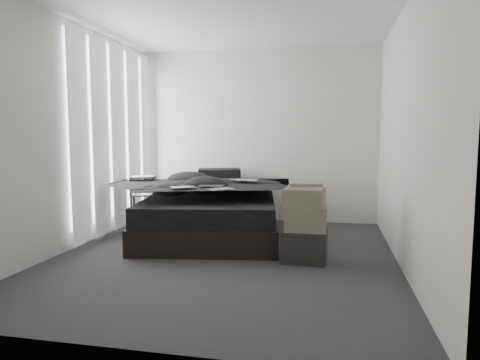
% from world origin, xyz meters
% --- Properties ---
extents(floor, '(3.60, 4.20, 0.01)m').
position_xyz_m(floor, '(0.00, 0.00, 0.00)').
color(floor, '#2F2F32').
rests_on(floor, ground).
extents(ceiling, '(3.60, 4.20, 0.01)m').
position_xyz_m(ceiling, '(0.00, 0.00, 2.60)').
color(ceiling, white).
rests_on(ceiling, ground).
extents(wall_back, '(3.60, 0.01, 2.60)m').
position_xyz_m(wall_back, '(0.00, 2.10, 1.30)').
color(wall_back, silver).
rests_on(wall_back, ground).
extents(wall_front, '(3.60, 0.01, 2.60)m').
position_xyz_m(wall_front, '(0.00, -2.10, 1.30)').
color(wall_front, silver).
rests_on(wall_front, ground).
extents(wall_left, '(0.01, 4.20, 2.60)m').
position_xyz_m(wall_left, '(-1.80, 0.00, 1.30)').
color(wall_left, silver).
rests_on(wall_left, ground).
extents(wall_right, '(0.01, 4.20, 2.60)m').
position_xyz_m(wall_right, '(1.80, 0.00, 1.30)').
color(wall_right, silver).
rests_on(wall_right, ground).
extents(window_left, '(0.02, 2.00, 2.30)m').
position_xyz_m(window_left, '(-1.78, 0.90, 1.35)').
color(window_left, white).
rests_on(window_left, wall_left).
extents(curtain_left, '(0.06, 2.12, 2.48)m').
position_xyz_m(curtain_left, '(-1.73, 0.90, 1.28)').
color(curtain_left, white).
rests_on(curtain_left, wall_left).
extents(bed, '(1.97, 2.41, 0.30)m').
position_xyz_m(bed, '(-0.40, 0.89, 0.15)').
color(bed, black).
rests_on(bed, floor).
extents(mattress, '(1.90, 2.34, 0.23)m').
position_xyz_m(mattress, '(-0.40, 0.89, 0.41)').
color(mattress, black).
rests_on(mattress, bed).
extents(duvet, '(1.88, 2.09, 0.25)m').
position_xyz_m(duvet, '(-0.39, 0.84, 0.66)').
color(duvet, black).
rests_on(duvet, mattress).
extents(pillow_lower, '(0.72, 0.54, 0.15)m').
position_xyz_m(pillow_lower, '(-0.58, 1.72, 0.60)').
color(pillow_lower, black).
rests_on(pillow_lower, mattress).
extents(pillow_upper, '(0.70, 0.57, 0.14)m').
position_xyz_m(pillow_upper, '(-0.51, 1.71, 0.75)').
color(pillow_upper, black).
rests_on(pillow_upper, pillow_lower).
extents(laptop, '(0.38, 0.28, 0.03)m').
position_xyz_m(laptop, '(-0.01, 1.01, 0.80)').
color(laptop, silver).
rests_on(laptop, duvet).
extents(comic_a, '(0.33, 0.30, 0.01)m').
position_xyz_m(comic_a, '(-0.57, 0.28, 0.79)').
color(comic_a, black).
rests_on(comic_a, duvet).
extents(comic_b, '(0.28, 0.19, 0.01)m').
position_xyz_m(comic_b, '(-0.28, 0.48, 0.79)').
color(comic_b, black).
rests_on(comic_b, duvet).
extents(comic_c, '(0.32, 0.32, 0.01)m').
position_xyz_m(comic_c, '(-0.09, 0.19, 0.80)').
color(comic_c, black).
rests_on(comic_c, duvet).
extents(side_stand, '(0.49, 0.49, 0.72)m').
position_xyz_m(side_stand, '(-1.48, 1.17, 0.36)').
color(side_stand, black).
rests_on(side_stand, floor).
extents(papers, '(0.34, 0.31, 0.01)m').
position_xyz_m(papers, '(-1.46, 1.17, 0.73)').
color(papers, white).
rests_on(papers, side_stand).
extents(floor_books, '(0.19, 0.24, 0.15)m').
position_xyz_m(floor_books, '(-1.16, 0.82, 0.08)').
color(floor_books, black).
rests_on(floor_books, floor).
extents(box_lower, '(0.47, 0.38, 0.33)m').
position_xyz_m(box_lower, '(0.85, -0.02, 0.17)').
color(box_lower, black).
rests_on(box_lower, floor).
extents(box_mid, '(0.42, 0.34, 0.25)m').
position_xyz_m(box_mid, '(0.86, -0.03, 0.46)').
color(box_mid, '#6A6653').
rests_on(box_mid, box_lower).
extents(box_upper, '(0.43, 0.36, 0.18)m').
position_xyz_m(box_upper, '(0.84, -0.02, 0.67)').
color(box_upper, '#6A6653').
rests_on(box_upper, box_mid).
extents(art_book_white, '(0.36, 0.29, 0.03)m').
position_xyz_m(art_book_white, '(0.85, -0.02, 0.78)').
color(art_book_white, silver).
rests_on(art_book_white, box_upper).
extents(art_book_snake, '(0.34, 0.28, 0.03)m').
position_xyz_m(art_book_snake, '(0.86, -0.03, 0.81)').
color(art_book_snake, silver).
rests_on(art_book_snake, art_book_white).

